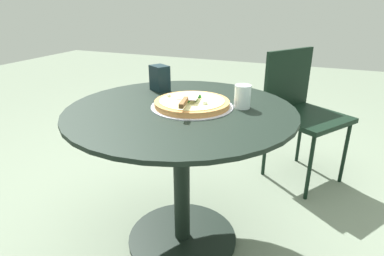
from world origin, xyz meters
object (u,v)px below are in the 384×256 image
Objects in this scene: napkin_dispenser at (160,78)px; patio_chair_near at (300,106)px; drinking_cup at (243,97)px; pizza_server at (186,100)px; patio_table at (181,148)px; pizza_on_tray at (192,103)px.

patio_chair_near is (-0.66, -0.68, -0.27)m from napkin_dispenser.
drinking_cup is 0.86m from patio_chair_near.
pizza_server is at bearing 35.30° from drinking_cup.
patio_table is 0.36m from drinking_cup.
pizza_on_tray is at bearing -87.19° from pizza_server.
patio_chair_near is at bearing -103.90° from drinking_cup.
napkin_dispenser reaches higher than pizza_server.
napkin_dispenser is (0.46, -0.12, 0.01)m from drinking_cup.
patio_table is 1.18× the size of patio_chair_near.
napkin_dispenser reaches higher than drinking_cup.
drinking_cup reaches higher than patio_table.
patio_chair_near is (-0.40, -0.87, -0.22)m from pizza_on_tray.
patio_table is at bearing 22.88° from drinking_cup.
patio_chair_near is (-0.20, -0.80, -0.26)m from drinking_cup.
pizza_on_tray is 3.60× the size of drinking_cup.
pizza_on_tray is at bearing -140.05° from patio_table.
napkin_dispenser is 0.15× the size of patio_chair_near.
patio_table is 7.79× the size of napkin_dispenser.
patio_chair_near is at bearing -112.99° from pizza_server.
napkin_dispenser reaches higher than pizza_on_tray.
drinking_cup is at bearing -144.70° from pizza_server.
pizza_server is at bearing 92.81° from pizza_on_tray.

